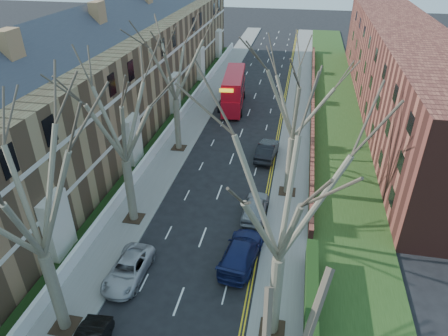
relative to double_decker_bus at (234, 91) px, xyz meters
The scene contains 16 objects.
pavement_left 4.58m from the double_decker_bus, 156.86° to the right, with size 3.00×102.00×0.12m, color slate.
pavement_right 8.61m from the double_decker_bus, 11.13° to the right, with size 3.00×102.00×0.12m, color slate.
terrace_left 15.33m from the double_decker_bus, 139.92° to the right, with size 9.70×78.00×13.60m.
flats_right 20.04m from the double_decker_bus, ahead, with size 13.97×54.00×10.00m.
front_wall_left 11.14m from the double_decker_bus, 119.46° to the right, with size 0.30×78.00×1.00m.
grass_verge_right 12.96m from the double_decker_bus, ahead, with size 6.00×102.00×0.06m.
tree_left_mid 35.59m from the double_decker_bus, 95.75° to the right, with size 10.50×10.50×14.71m.
tree_left_far 25.88m from the double_decker_bus, 98.05° to the right, with size 10.15×10.15×14.22m.
tree_left_dist 15.08m from the double_decker_bus, 105.43° to the right, with size 10.50×10.50×14.71m.
tree_right_mid 34.39m from the double_decker_bus, 76.36° to the right, with size 10.50×10.50×14.71m.
tree_right_far 21.47m from the double_decker_bus, 66.96° to the right, with size 10.15×10.15×14.22m.
double_decker_bus is the anchor object (origin of this frame).
car_left_far 30.39m from the double_decker_bus, 92.80° to the right, with size 2.14×4.64×1.29m, color #ACABB1.
car_right_near 28.03m from the double_decker_bus, 78.96° to the right, with size 2.19×5.39×1.56m, color #161D4D.
car_right_mid 22.95m from the double_decker_bus, 75.82° to the right, with size 1.80×4.48×1.53m, color gray.
car_right_far 13.88m from the double_decker_bus, 66.29° to the right, with size 1.69×4.84×1.60m, color black.
Camera 1 is at (5.89, -6.79, 19.08)m, focal length 32.00 mm.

